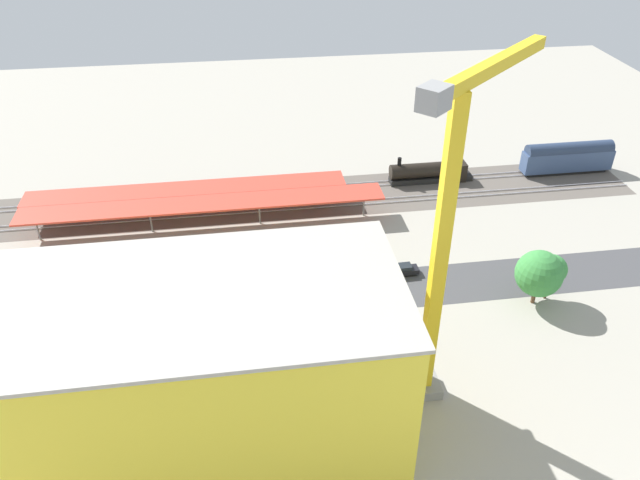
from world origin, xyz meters
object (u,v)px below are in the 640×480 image
at_px(street_tree_2, 140,308).
at_px(parked_car_2, 286,281).
at_px(tower_crane, 448,230).
at_px(box_truck_1, 71,335).
at_px(street_tree_0, 539,274).
at_px(box_truck_2, 104,337).
at_px(passenger_coach, 568,157).
at_px(parked_car_0, 402,270).
at_px(parked_car_3, 226,285).
at_px(locomotive, 431,172).
at_px(parked_car_4, 160,289).
at_px(platform_canopy_near, 204,204).
at_px(street_tree_1, 552,269).
at_px(parked_car_1, 346,274).
at_px(box_truck_0, 51,337).
at_px(construction_building, 187,374).
at_px(street_tree_3, 286,294).
at_px(platform_canopy_far, 187,189).
at_px(traffic_light, 106,269).

bearing_deg(street_tree_2, parked_car_2, -154.80).
relative_size(tower_crane, box_truck_1, 3.99).
relative_size(box_truck_1, street_tree_0, 1.16).
relative_size(box_truck_2, street_tree_0, 1.23).
relative_size(passenger_coach, parked_car_0, 3.50).
distance_m(passenger_coach, parked_car_3, 68.72).
relative_size(locomotive, parked_car_4, 3.19).
bearing_deg(platform_canopy_near, parked_car_3, 99.72).
height_order(platform_canopy_near, street_tree_1, street_tree_1).
bearing_deg(parked_car_1, tower_crane, 105.15).
xyz_separation_m(parked_car_2, box_truck_2, (23.08, 9.29, 0.83)).
bearing_deg(parked_car_1, parked_car_3, 0.56).
relative_size(parked_car_4, box_truck_0, 0.55).
relative_size(platform_canopy_near, box_truck_2, 5.88).
relative_size(parked_car_3, construction_building, 0.10).
distance_m(tower_crane, box_truck_0, 49.37).
height_order(parked_car_0, box_truck_1, box_truck_1).
height_order(parked_car_3, parked_car_4, parked_car_3).
bearing_deg(parked_car_4, street_tree_1, 170.89).
distance_m(box_truck_2, street_tree_2, 5.91).
bearing_deg(passenger_coach, street_tree_3, 32.63).
bearing_deg(street_tree_2, tower_crane, 159.46).
distance_m(parked_car_3, tower_crane, 36.88).
bearing_deg(box_truck_0, parked_car_2, -163.74).
height_order(box_truck_1, street_tree_0, street_tree_0).
relative_size(platform_canopy_far, parked_car_4, 11.02).
relative_size(platform_canopy_far, box_truck_1, 5.69).
bearing_deg(street_tree_1, parked_car_2, -12.54).
relative_size(box_truck_0, traffic_light, 1.42).
height_order(box_truck_2, street_tree_3, street_tree_3).
distance_m(platform_canopy_far, parked_car_0, 38.41).
distance_m(parked_car_4, street_tree_0, 50.78).
height_order(street_tree_0, traffic_light, street_tree_0).
relative_size(platform_canopy_far, passenger_coach, 3.08).
relative_size(parked_car_2, parked_car_3, 1.08).
height_order(construction_building, box_truck_0, construction_building).
distance_m(box_truck_0, street_tree_2, 11.60).
bearing_deg(tower_crane, street_tree_3, -40.40).
bearing_deg(parked_car_1, construction_building, 50.91).
relative_size(parked_car_4, box_truck_1, 0.52).
bearing_deg(traffic_light, parked_car_2, 176.38).
relative_size(construction_building, street_tree_2, 5.76).
relative_size(platform_canopy_far, street_tree_3, 6.81).
xyz_separation_m(platform_canopy_near, box_truck_2, (11.92, 26.35, -2.70)).
bearing_deg(traffic_light, tower_crane, 149.73).
distance_m(passenger_coach, parked_car_4, 76.85).
xyz_separation_m(parked_car_2, street_tree_2, (18.28, 8.60, 4.21)).
xyz_separation_m(parked_car_3, box_truck_2, (14.81, 9.48, 0.81)).
relative_size(box_truck_1, street_tree_3, 1.20).
xyz_separation_m(locomotive, tower_crane, (14.59, 48.26, 19.11)).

